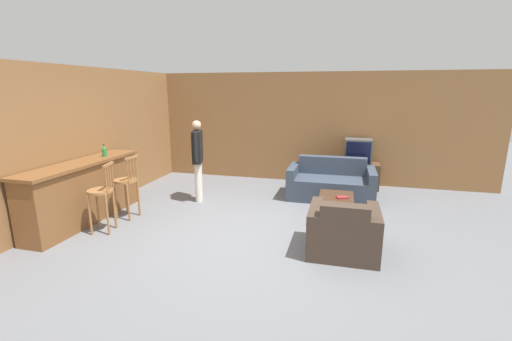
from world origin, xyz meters
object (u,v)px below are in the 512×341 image
object	(u,v)px
couch_far	(331,184)
armchair_near	(343,232)
person_by_window	(198,156)
bar_chair_mid	(127,185)
book_on_table	(342,197)
bar_chair_near	(102,196)
bottle	(104,151)
tv_unit	(356,175)
coffee_table	(336,201)
tv	(358,151)

from	to	relation	value
couch_far	armchair_near	world-z (taller)	couch_far
person_by_window	couch_far	bearing A→B (deg)	18.65
bar_chair_mid	book_on_table	size ratio (longest dim) A/B	5.07
bar_chair_near	person_by_window	xyz separation A→B (m)	(0.82, 1.81, 0.33)
bottle	couch_far	bearing A→B (deg)	25.30
armchair_near	tv_unit	xyz separation A→B (m)	(0.26, 3.39, -0.01)
bar_chair_mid	person_by_window	distance (m)	1.47
bar_chair_near	tv_unit	xyz separation A→B (m)	(3.92, 3.58, -0.29)
bar_chair_mid	coffee_table	distance (m)	3.63
person_by_window	coffee_table	bearing A→B (deg)	-7.54
tv	couch_far	bearing A→B (deg)	-120.58
bar_chair_mid	tv	world-z (taller)	tv
book_on_table	coffee_table	bearing A→B (deg)	160.25
couch_far	armchair_near	xyz separation A→B (m)	(0.27, -2.48, 0.00)
bar_chair_mid	book_on_table	distance (m)	3.72
tv	person_by_window	distance (m)	3.57
coffee_table	bottle	world-z (taller)	bottle
bar_chair_near	coffee_table	size ratio (longest dim) A/B	1.24
tv	bottle	xyz separation A→B (m)	(-4.45, -2.75, 0.28)
tv_unit	armchair_near	bearing A→B (deg)	-94.37
bar_chair_near	bar_chair_mid	distance (m)	0.64
tv	coffee_table	bearing A→B (deg)	-100.50
couch_far	coffee_table	world-z (taller)	couch_far
tv_unit	book_on_table	size ratio (longest dim) A/B	4.53
couch_far	person_by_window	xyz separation A→B (m)	(-2.57, -0.87, 0.62)
coffee_table	person_by_window	bearing A→B (deg)	172.46
person_by_window	bottle	bearing A→B (deg)	-143.89
bar_chair_mid	book_on_table	world-z (taller)	bar_chair_mid
bar_chair_mid	tv_unit	size ratio (longest dim) A/B	1.12
bar_chair_mid	bottle	xyz separation A→B (m)	(-0.53, 0.19, 0.55)
coffee_table	book_on_table	bearing A→B (deg)	-19.75
tv	person_by_window	xyz separation A→B (m)	(-3.10, -1.77, 0.06)
bottle	person_by_window	xyz separation A→B (m)	(1.35, 0.99, -0.21)
bar_chair_mid	book_on_table	bearing A→B (deg)	12.16
bar_chair_near	book_on_table	world-z (taller)	bar_chair_near
couch_far	book_on_table	bearing A→B (deg)	-79.26
bottle	bar_chair_near	bearing A→B (deg)	-57.32
bar_chair_near	couch_far	bearing A→B (deg)	38.32
couch_far	person_by_window	world-z (taller)	person_by_window
coffee_table	bottle	size ratio (longest dim) A/B	4.13
bar_chair_near	bar_chair_mid	world-z (taller)	same
tv	bottle	size ratio (longest dim) A/B	2.72
tv_unit	person_by_window	size ratio (longest dim) A/B	0.61
bar_chair_near	bottle	bearing A→B (deg)	122.68
bar_chair_near	book_on_table	bearing A→B (deg)	21.34
bar_chair_near	coffee_table	xyz separation A→B (m)	(3.53, 1.45, -0.25)
tv_unit	person_by_window	xyz separation A→B (m)	(-3.10, -1.77, 0.63)
armchair_near	coffee_table	bearing A→B (deg)	96.11
book_on_table	person_by_window	size ratio (longest dim) A/B	0.13
bottle	book_on_table	world-z (taller)	bottle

